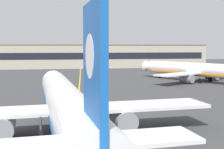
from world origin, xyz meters
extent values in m
cube|color=yellow|center=(0.00, 30.00, 0.00)|extent=(13.75, 179.52, 0.01)
cylinder|color=white|center=(-2.28, 13.19, 3.50)|extent=(6.62, 36.19, 3.80)
cone|color=white|center=(-3.80, 32.43, 3.50)|extent=(3.80, 2.88, 3.61)
cube|color=blue|center=(-2.28, 13.19, 2.46)|extent=(6.32, 33.31, 0.44)
cube|color=black|center=(-3.65, 30.53, 4.17)|extent=(2.93, 1.32, 0.60)
cube|color=white|center=(-2.33, 13.78, 2.65)|extent=(32.28, 7.30, 0.36)
cylinder|color=gray|center=(-8.43, 12.30, 1.43)|extent=(2.58, 3.77, 2.30)
cylinder|color=black|center=(-8.58, 14.15, 1.43)|extent=(1.96, 0.33, 1.95)
cylinder|color=gray|center=(3.93, 13.28, 1.43)|extent=(2.58, 3.77, 2.30)
cylinder|color=black|center=(3.78, 15.12, 1.43)|extent=(1.96, 0.33, 1.95)
cube|color=blue|center=(-1.04, -2.56, 8.05)|extent=(0.78, 4.82, 7.20)
cylinder|color=white|center=(-1.07, -2.27, 8.77)|extent=(0.63, 2.43, 2.40)
cube|color=white|center=(-0.99, -3.16, 4.36)|extent=(11.19, 3.66, 0.24)
cylinder|color=#4C4C51|center=(-3.42, 27.64, 1.48)|extent=(0.24, 0.24, 1.60)
cylinder|color=black|center=(-3.42, 27.64, 0.45)|extent=(0.47, 0.93, 0.90)
cylinder|color=#4C4C51|center=(-4.72, 10.99, 1.77)|extent=(0.24, 0.24, 1.60)
cylinder|color=black|center=(-4.72, 10.99, 0.65)|extent=(0.50, 1.33, 1.30)
cylinder|color=#4C4C51|center=(0.47, 11.40, 1.77)|extent=(0.24, 0.24, 1.60)
cylinder|color=black|center=(0.47, 11.40, 0.65)|extent=(0.50, 1.33, 1.30)
cylinder|color=white|center=(33.84, 56.94, 3.30)|extent=(20.25, 31.12, 3.58)
cone|color=white|center=(24.64, 72.65, 3.30)|extent=(4.18, 3.84, 3.41)
cube|color=orange|center=(33.84, 56.94, 2.32)|extent=(18.82, 28.73, 0.42)
cube|color=black|center=(25.55, 71.10, 3.93)|extent=(2.84, 2.25, 0.57)
cube|color=white|center=(33.56, 57.43, 2.49)|extent=(28.34, 19.16, 0.34)
cylinder|color=gray|center=(28.99, 53.66, 1.35)|extent=(3.59, 4.03, 2.17)
cylinder|color=black|center=(28.11, 55.17, 1.35)|extent=(1.68, 1.08, 1.84)
cylinder|color=gray|center=(39.08, 59.57, 1.35)|extent=(3.59, 4.03, 2.17)
cylinder|color=black|center=(38.20, 61.08, 1.35)|extent=(1.68, 1.08, 1.84)
cylinder|color=#4C4C51|center=(26.93, 68.74, 1.39)|extent=(0.23, 0.23, 1.51)
cylinder|color=black|center=(26.93, 68.74, 0.42)|extent=(0.75, 0.92, 0.85)
cylinder|color=#4C4C51|center=(32.68, 54.07, 1.67)|extent=(0.23, 0.23, 1.51)
cylinder|color=black|center=(32.68, 54.07, 0.61)|extent=(0.95, 1.25, 1.23)
cylinder|color=#4C4C51|center=(36.91, 56.55, 1.67)|extent=(0.23, 0.23, 1.51)
cylinder|color=black|center=(36.91, 56.55, 0.61)|extent=(0.95, 1.25, 1.23)
cube|color=#B2A893|center=(7.43, 118.11, 5.08)|extent=(112.88, 12.00, 10.17)
cube|color=black|center=(7.43, 112.06, 5.48)|extent=(108.37, 0.12, 2.80)
cube|color=gray|center=(7.43, 118.11, 10.37)|extent=(113.28, 12.40, 0.40)
camera|label=1|loc=(-2.86, -18.48, 9.25)|focal=48.75mm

